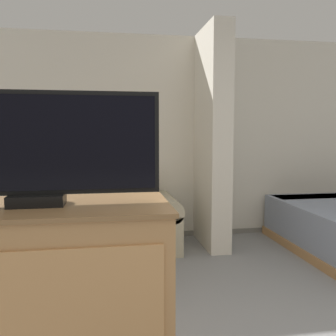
% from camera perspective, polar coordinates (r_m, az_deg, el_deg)
% --- Properties ---
extents(wall_back, '(7.58, 0.16, 2.60)m').
position_cam_1_polar(wall_back, '(4.97, 3.12, 4.53)').
color(wall_back, silver).
rests_on(wall_back, ground_plane).
extents(wall_partition_pillar, '(0.24, 0.87, 2.60)m').
position_cam_1_polar(wall_partition_pillar, '(4.54, 6.72, 4.48)').
color(wall_partition_pillar, silver).
rests_on(wall_partition_pillar, ground_plane).
extents(couch, '(1.76, 0.84, 0.88)m').
position_cam_1_polar(couch, '(4.49, -9.79, -8.10)').
color(couch, '#B7AD8E').
rests_on(couch, ground_plane).
extents(coffee_table, '(0.73, 0.52, 0.42)m').
position_cam_1_polar(coffee_table, '(3.51, -9.81, -11.24)').
color(coffee_table, '#B27F4C').
rests_on(coffee_table, ground_plane).
extents(side_table, '(0.47, 0.47, 0.52)m').
position_cam_1_polar(side_table, '(4.62, -23.24, -6.62)').
color(side_table, '#B27F4C').
rests_on(side_table, ground_plane).
extents(table_lamp, '(0.35, 0.35, 0.44)m').
position_cam_1_polar(table_lamp, '(4.56, -23.42, -1.92)').
color(table_lamp, tan).
rests_on(table_lamp, side_table).
extents(tv_dresser, '(1.18, 0.55, 1.05)m').
position_cam_1_polar(tv_dresser, '(1.94, -18.77, -20.82)').
color(tv_dresser, '#B27F4C').
rests_on(tv_dresser, ground_plane).
extents(tv, '(1.10, 0.16, 0.51)m').
position_cam_1_polar(tv, '(1.75, -19.56, 3.00)').
color(tv, black).
rests_on(tv, tv_dresser).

